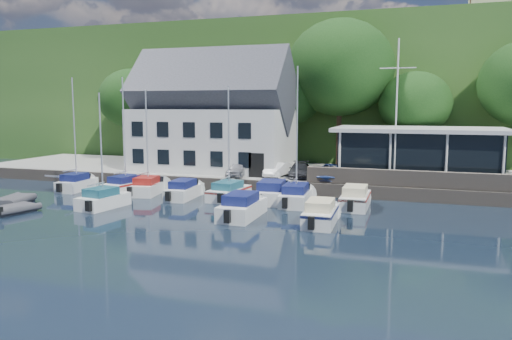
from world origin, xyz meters
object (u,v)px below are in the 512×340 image
(boat_r1_4, at_px, (229,143))
(car_silver, at_px, (239,169))
(club_pavilion, at_px, (418,153))
(car_dgrey, at_px, (300,170))
(car_blue, at_px, (330,171))
(boat_r2_1, at_px, (101,145))
(boat_r1_6, at_px, (297,140))
(boat_r1_0, at_px, (75,138))
(harbor_building, at_px, (213,122))
(boat_r1_3, at_px, (184,189))
(flagpole, at_px, (396,112))
(boat_r1_7, at_px, (355,197))
(car_white, at_px, (278,170))
(dinghy_0, at_px, (15,199))
(boat_r1_5, at_px, (272,191))
(boat_r1_1, at_px, (124,139))
(dinghy_1, at_px, (13,208))
(boat_r1_2, at_px, (147,139))
(boat_r2_4, at_px, (321,212))
(boat_r2_3, at_px, (242,205))

(boat_r1_4, bearing_deg, car_silver, 108.15)
(club_pavilion, relative_size, car_dgrey, 3.26)
(car_blue, bearing_deg, boat_r2_1, -141.68)
(boat_r1_6, distance_m, boat_r2_1, 13.17)
(car_blue, distance_m, boat_r1_0, 20.64)
(harbor_building, bearing_deg, boat_r1_3, -80.39)
(car_silver, relative_size, flagpole, 0.32)
(boat_r1_0, height_order, boat_r1_7, boat_r1_0)
(car_white, distance_m, boat_r2_1, 14.77)
(boat_r1_3, bearing_deg, harbor_building, 96.46)
(car_silver, distance_m, dinghy_0, 16.93)
(boat_r1_4, bearing_deg, boat_r1_5, 8.37)
(car_white, height_order, boat_r1_1, boat_r1_1)
(boat_r1_5, bearing_deg, dinghy_1, -155.00)
(boat_r1_5, height_order, dinghy_1, boat_r1_5)
(boat_r1_0, xyz_separation_m, boat_r1_5, (16.46, 0.36, -3.52))
(boat_r2_1, distance_m, dinghy_0, 7.73)
(boat_r1_3, distance_m, boat_r1_4, 4.85)
(car_dgrey, xyz_separation_m, boat_r1_4, (-3.90, -6.00, 2.57))
(boat_r1_3, relative_size, dinghy_0, 1.85)
(club_pavilion, height_order, dinghy_0, club_pavilion)
(dinghy_0, bearing_deg, boat_r1_2, 29.18)
(boat_r1_4, bearing_deg, boat_r1_3, -164.93)
(club_pavilion, distance_m, car_white, 11.32)
(boat_r1_6, bearing_deg, boat_r1_7, -1.92)
(car_blue, xyz_separation_m, boat_r1_2, (-13.26, -5.35, 2.61))
(boat_r1_0, xyz_separation_m, boat_r2_1, (6.22, -5.27, -0.01))
(boat_r1_5, bearing_deg, club_pavilion, 33.38)
(boat_r1_7, xyz_separation_m, dinghy_0, (-22.77, -6.26, -0.38))
(harbor_building, height_order, boat_r1_2, harbor_building)
(club_pavilion, relative_size, boat_r2_4, 2.26)
(boat_r2_3, bearing_deg, boat_r2_1, -178.89)
(boat_r1_7, relative_size, boat_r2_3, 0.92)
(boat_r1_4, height_order, boat_r2_4, boat_r1_4)
(boat_r2_3, bearing_deg, boat_r2_4, -2.81)
(boat_r2_1, relative_size, dinghy_0, 2.63)
(club_pavilion, height_order, boat_r2_1, boat_r2_1)
(boat_r1_6, bearing_deg, club_pavilion, 43.07)
(harbor_building, bearing_deg, car_white, -22.24)
(dinghy_0, bearing_deg, flagpole, 10.32)
(boat_r1_5, xyz_separation_m, dinghy_0, (-16.85, -6.54, -0.40))
(car_silver, xyz_separation_m, dinghy_1, (-10.38, -13.73, -1.24))
(boat_r1_3, xyz_separation_m, boat_r1_4, (3.36, 0.54, 3.46))
(car_dgrey, distance_m, boat_r1_0, 18.37)
(boat_r1_3, bearing_deg, boat_r1_0, 174.99)
(flagpole, height_order, boat_r2_4, flagpole)
(car_white, bearing_deg, harbor_building, 168.76)
(boat_r1_0, bearing_deg, boat_r2_1, -42.63)
(flagpole, bearing_deg, boat_r2_4, -108.82)
(boat_r1_1, height_order, boat_r2_4, boat_r1_1)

